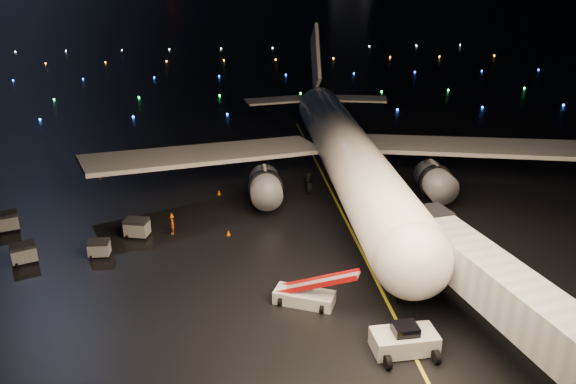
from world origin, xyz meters
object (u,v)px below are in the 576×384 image
object	(u,v)px
baggage_cart_1	(99,248)
baggage_cart_2	(24,253)
airliner	(343,117)
crew_c	(172,226)
baggage_cart_0	(137,228)
pushback_tug	(404,338)
baggage_cart_3	(6,222)
belt_loader	(304,285)

from	to	relation	value
baggage_cart_1	baggage_cart_2	bearing A→B (deg)	-174.53
airliner	baggage_cart_1	xyz separation A→B (m)	(-25.01, -14.95, -7.49)
crew_c	baggage_cart_0	bearing A→B (deg)	-92.04
pushback_tug	baggage_cart_0	distance (m)	28.21
baggage_cart_3	crew_c	bearing A→B (deg)	-29.11
belt_loader	baggage_cart_3	xyz separation A→B (m)	(-27.19, 16.20, -0.71)
crew_c	pushback_tug	bearing A→B (deg)	33.88
airliner	baggage_cart_1	world-z (taller)	airliner
baggage_cart_1	crew_c	bearing A→B (deg)	33.66
pushback_tug	baggage_cart_3	size ratio (longest dim) A/B	1.99
pushback_tug	crew_c	distance (m)	26.14
airliner	baggage_cart_3	xyz separation A→B (m)	(-35.08, -8.43, -7.33)
baggage_cart_3	belt_loader	bearing A→B (deg)	-50.58
airliner	pushback_tug	distance (m)	32.02
pushback_tug	baggage_cart_2	size ratio (longest dim) A/B	2.10
airliner	belt_loader	bearing A→B (deg)	-106.34
baggage_cart_3	airliner	bearing A→B (deg)	-6.28
airliner	baggage_cart_2	xyz separation A→B (m)	(-31.32, -15.38, -7.38)
pushback_tug	baggage_cart_1	world-z (taller)	pushback_tug
baggage_cart_1	baggage_cart_2	world-z (taller)	baggage_cart_2
airliner	baggage_cart_0	xyz separation A→B (m)	(-22.15, -11.32, -7.34)
crew_c	baggage_cart_3	xyz separation A→B (m)	(-16.23, 2.66, 0.13)
baggage_cart_2	crew_c	bearing A→B (deg)	-4.19
belt_loader	crew_c	distance (m)	17.44
belt_loader	crew_c	size ratio (longest dim) A/B	4.26
baggage_cart_0	baggage_cart_2	xyz separation A→B (m)	(-9.17, -4.06, -0.04)
belt_loader	pushback_tug	bearing A→B (deg)	-23.95
airliner	pushback_tug	xyz separation A→B (m)	(-2.06, -31.12, -7.23)
baggage_cart_2	baggage_cart_3	distance (m)	7.90
belt_loader	baggage_cart_2	bearing A→B (deg)	-177.42
baggage_cart_0	baggage_cart_1	xyz separation A→B (m)	(-2.86, -3.63, -0.15)
airliner	baggage_cart_2	bearing A→B (deg)	-152.43
baggage_cart_2	baggage_cart_0	bearing A→B (deg)	0.69
baggage_cart_1	baggage_cart_2	xyz separation A→B (m)	(-6.31, -0.43, 0.10)
airliner	crew_c	size ratio (longest dim) A/B	36.85
baggage_cart_0	baggage_cart_3	bearing A→B (deg)	-177.67
pushback_tug	baggage_cart_3	distance (m)	40.07
pushback_tug	baggage_cart_2	xyz separation A→B (m)	(-29.27, 15.74, -0.15)
crew_c	baggage_cart_0	distance (m)	3.31
belt_loader	baggage_cart_1	size ratio (longest dim) A/B	3.72
baggage_cart_0	belt_loader	bearing A→B (deg)	-28.04
crew_c	baggage_cart_3	world-z (taller)	baggage_cart_3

